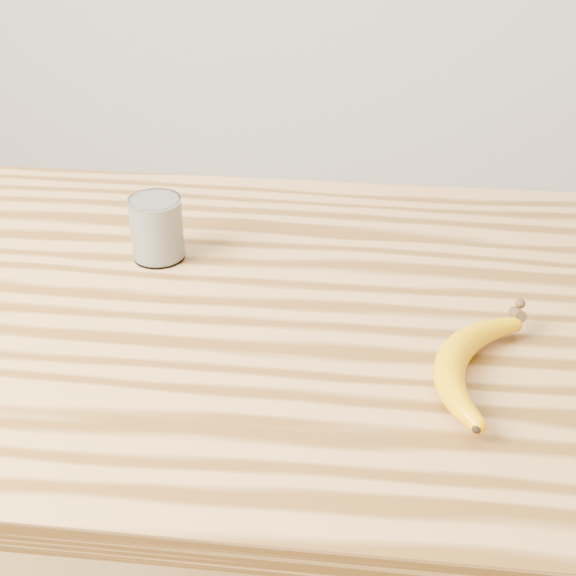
# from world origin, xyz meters

# --- Properties ---
(table) EXTENTS (1.20, 0.80, 0.90)m
(table) POSITION_xyz_m (0.00, 0.00, 0.77)
(table) COLOR #B68246
(table) RESTS_ON ground
(smoothie_glass) EXTENTS (0.07, 0.07, 0.09)m
(smoothie_glass) POSITION_xyz_m (-0.20, 0.10, 0.95)
(smoothie_glass) COLOR white
(smoothie_glass) RESTS_ON table
(banana) EXTENTS (0.19, 0.32, 0.04)m
(banana) POSITION_xyz_m (0.20, -0.13, 0.92)
(banana) COLOR #E39B00
(banana) RESTS_ON table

